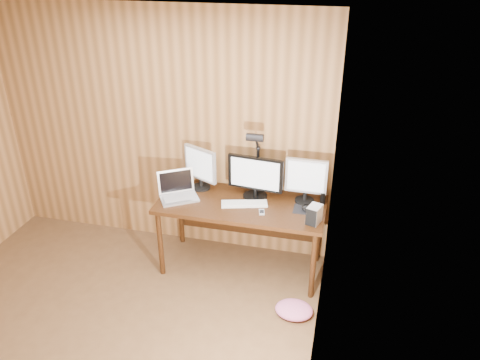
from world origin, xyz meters
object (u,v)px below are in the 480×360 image
at_px(speaker, 323,198).
at_px(laptop, 178,191).
at_px(monitor_center, 255,177).
at_px(monitor_left, 200,167).
at_px(desk_lamp, 256,153).
at_px(desk, 243,210).
at_px(mouse, 305,208).
at_px(monitor_right, 306,179).
at_px(keyboard, 244,204).
at_px(hard_drive, 314,215).
at_px(phone, 262,212).

bearing_deg(speaker, laptop, -172.30).
height_order(monitor_center, laptop, monitor_center).
xyz_separation_m(monitor_left, desk_lamp, (0.56, 0.02, 0.20)).
xyz_separation_m(desk, speaker, (0.75, 0.09, 0.18)).
distance_m(monitor_center, mouse, 0.56).
distance_m(monitor_left, mouse, 1.11).
bearing_deg(monitor_right, desk_lamp, 175.03).
xyz_separation_m(monitor_center, monitor_left, (-0.57, 0.06, 0.01)).
relative_size(monitor_left, monitor_right, 0.99).
bearing_deg(mouse, speaker, 46.12).
bearing_deg(desk, monitor_right, 9.44).
bearing_deg(keyboard, hard_drive, -29.32).
bearing_deg(monitor_left, monitor_right, 23.80).
bearing_deg(desk_lamp, monitor_left, -176.86).
relative_size(desk, keyboard, 3.53).
bearing_deg(monitor_right, hard_drive, -70.19).
distance_m(monitor_left, phone, 0.80).
distance_m(monitor_left, monitor_right, 1.05).
distance_m(hard_drive, speaker, 0.36).
height_order(laptop, mouse, laptop).
bearing_deg(monitor_center, desk, -139.56).
bearing_deg(monitor_left, hard_drive, 7.03).
xyz_separation_m(keyboard, hard_drive, (0.67, -0.17, 0.07)).
height_order(laptop, keyboard, laptop).
relative_size(hard_drive, desk_lamp, 0.25).
xyz_separation_m(desk, monitor_left, (-0.46, 0.13, 0.36)).
xyz_separation_m(laptop, speaker, (1.39, 0.19, -0.00)).
bearing_deg(keyboard, speaker, -0.68).
bearing_deg(hard_drive, keyboard, -175.88).
bearing_deg(mouse, monitor_left, 169.90).
bearing_deg(keyboard, mouse, -11.64).
relative_size(mouse, hard_drive, 0.63).
bearing_deg(phone, monitor_right, 26.39).
bearing_deg(speaker, desk_lamp, 175.19).
relative_size(mouse, desk_lamp, 0.16).
relative_size(monitor_left, phone, 4.10).
distance_m(speaker, desk_lamp, 0.76).
xyz_separation_m(mouse, desk_lamp, (-0.52, 0.21, 0.41)).
bearing_deg(laptop, monitor_center, -19.77).
distance_m(monitor_right, hard_drive, 0.41).
height_order(monitor_center, monitor_left, monitor_left).
relative_size(speaker, desk_lamp, 0.17).
bearing_deg(monitor_right, keyboard, -159.47).
height_order(keyboard, hard_drive, hard_drive).
distance_m(monitor_center, speaker, 0.67).
relative_size(desk, mouse, 14.58).
relative_size(keyboard, hard_drive, 2.60).
bearing_deg(laptop, speaker, -24.82).
bearing_deg(keyboard, monitor_right, 4.03).
height_order(laptop, phone, laptop).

